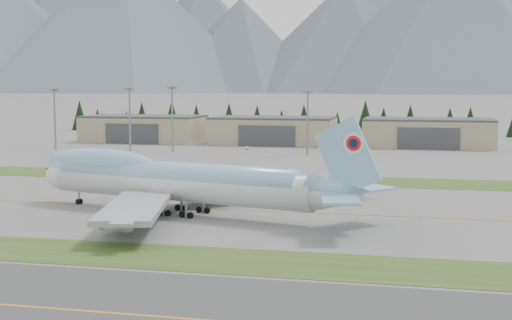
% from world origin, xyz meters
% --- Properties ---
extents(ground, '(7000.00, 7000.00, 0.00)m').
position_xyz_m(ground, '(0.00, 0.00, 0.00)').
color(ground, slate).
rests_on(ground, ground).
extents(grass_strip_near, '(400.00, 14.00, 0.08)m').
position_xyz_m(grass_strip_near, '(0.00, -38.00, 0.00)').
color(grass_strip_near, '#374A1A').
rests_on(grass_strip_near, ground).
extents(grass_strip_far, '(400.00, 18.00, 0.08)m').
position_xyz_m(grass_strip_far, '(0.00, 45.00, 0.00)').
color(grass_strip_far, '#374A1A').
rests_on(grass_strip_far, ground).
extents(asphalt_taxiway, '(400.00, 32.00, 0.04)m').
position_xyz_m(asphalt_taxiway, '(0.00, -62.00, 0.00)').
color(asphalt_taxiway, '#3B3B3B').
rests_on(asphalt_taxiway, ground).
extents(taxiway_line_main, '(400.00, 0.40, 0.02)m').
position_xyz_m(taxiway_line_main, '(0.00, 0.00, 0.00)').
color(taxiway_line_main, orange).
rests_on(taxiway_line_main, ground).
extents(taxiway_line_near, '(400.00, 0.40, 0.02)m').
position_xyz_m(taxiway_line_near, '(0.00, -62.00, 0.00)').
color(taxiway_line_near, orange).
rests_on(taxiway_line_near, ground).
extents(boeing_747_freighter, '(70.16, 58.55, 18.46)m').
position_xyz_m(boeing_747_freighter, '(-1.25, -6.34, 6.09)').
color(boeing_747_freighter, silver).
rests_on(boeing_747_freighter, ground).
extents(hangar_left, '(48.00, 26.60, 10.80)m').
position_xyz_m(hangar_left, '(-70.00, 149.90, 5.39)').
color(hangar_left, gray).
rests_on(hangar_left, ground).
extents(hangar_center, '(48.00, 26.60, 10.80)m').
position_xyz_m(hangar_center, '(-15.00, 149.90, 5.39)').
color(hangar_center, gray).
rests_on(hangar_center, ground).
extents(hangar_right, '(48.00, 26.60, 10.80)m').
position_xyz_m(hangar_right, '(45.00, 149.90, 5.39)').
color(hangar_right, gray).
rests_on(hangar_right, ground).
extents(floodlight_masts, '(191.09, 5.31, 24.24)m').
position_xyz_m(floodlight_masts, '(-15.49, 107.35, 15.80)').
color(floodlight_masts, slate).
rests_on(floodlight_masts, ground).
extents(service_vehicle_a, '(1.70, 3.19, 1.03)m').
position_xyz_m(service_vehicle_a, '(-19.48, 124.03, 0.00)').
color(service_vehicle_a, white).
rests_on(service_vehicle_a, ground).
extents(service_vehicle_b, '(3.38, 1.49, 1.08)m').
position_xyz_m(service_vehicle_b, '(17.36, 108.82, 0.00)').
color(service_vehicle_b, '#C3D535').
rests_on(service_vehicle_b, ground).
extents(service_vehicle_c, '(1.89, 4.54, 1.31)m').
position_xyz_m(service_vehicle_c, '(59.98, 140.00, 0.00)').
color(service_vehicle_c, '#B6B7BC').
rests_on(service_vehicle_c, ground).
extents(conifer_belt, '(272.83, 16.14, 16.40)m').
position_xyz_m(conifer_belt, '(7.20, 211.79, 7.26)').
color(conifer_belt, black).
rests_on(conifer_belt, ground).
extents(mountain_ridge_front, '(4375.75, 1169.03, 519.82)m').
position_xyz_m(mountain_ridge_front, '(-75.15, 2168.91, 229.38)').
color(mountain_ridge_front, '#485560').
rests_on(mountain_ridge_front, ground).
extents(mountain_ridge_rear, '(4456.64, 1029.39, 514.70)m').
position_xyz_m(mountain_ridge_rear, '(71.87, 2900.00, 256.71)').
color(mountain_ridge_rear, '#485560').
rests_on(mountain_ridge_rear, ground).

